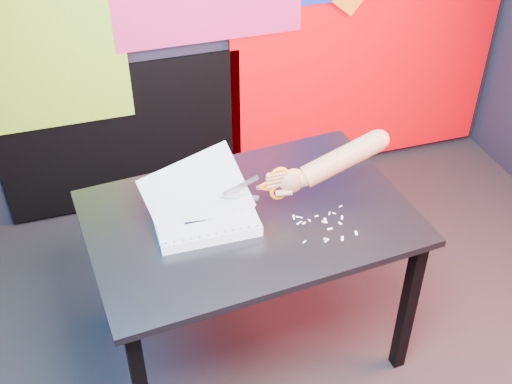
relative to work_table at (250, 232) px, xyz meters
name	(u,v)px	position (x,y,z in m)	size (l,w,h in m)	color
room	(403,99)	(0.40, -0.31, 0.69)	(3.01, 3.01, 2.71)	black
backdrop	(269,31)	(0.46, 1.15, 0.29)	(2.88, 0.05, 2.08)	#F40009
work_table	(250,232)	(0.00, 0.00, 0.00)	(1.28, 0.91, 0.75)	black
printout_stack	(204,216)	(-0.17, 0.01, 0.12)	(0.42, 0.28, 0.28)	white
scissors	(275,184)	(0.10, 0.00, 0.21)	(0.26, 0.02, 0.15)	silver
hand_forearm	(334,162)	(0.33, 0.00, 0.26)	(0.48, 0.09, 0.21)	#B4673C
paper_clippings	(324,225)	(0.25, -0.15, 0.09)	(0.22, 0.20, 0.00)	silver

